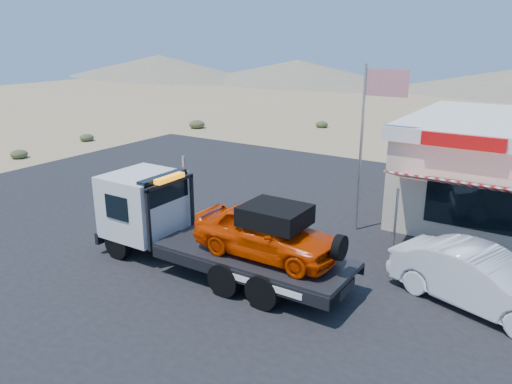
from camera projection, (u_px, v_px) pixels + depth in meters
ground at (180, 243)px, 17.44m from camera, size 120.00×120.00×0.00m
asphalt_lot at (273, 228)px, 18.81m from camera, size 32.00×24.00×0.02m
tow_truck at (212, 225)px, 14.96m from camera, size 8.28×2.46×2.77m
white_sedan at (481, 280)px, 13.09m from camera, size 5.07×3.03×1.58m
flagpole at (368, 131)px, 17.36m from camera, size 1.55×0.10×6.00m
desert_scrub at (112, 147)px, 31.13m from camera, size 23.41×34.51×0.66m
distant_hills at (399, 75)px, 66.11m from camera, size 126.00×48.00×4.20m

